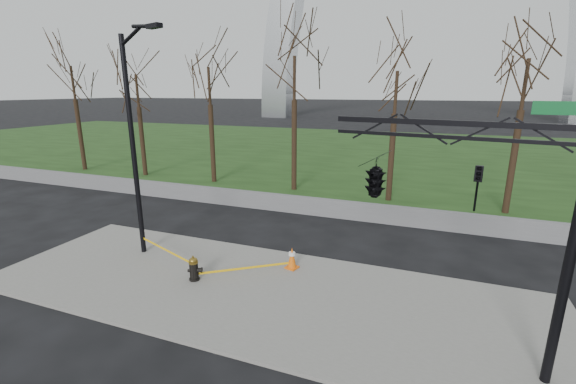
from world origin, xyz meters
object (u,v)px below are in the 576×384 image
at_px(fire_hydrant, 194,269).
at_px(street_light, 135,133).
at_px(traffic_signal_mast, 408,181).
at_px(traffic_cone, 292,258).

bearing_deg(fire_hydrant, street_light, 140.04).
bearing_deg(street_light, traffic_signal_mast, 7.64).
distance_m(traffic_cone, street_light, 7.10).
height_order(fire_hydrant, traffic_signal_mast, traffic_signal_mast).
bearing_deg(traffic_signal_mast, street_light, 179.09).
distance_m(fire_hydrant, street_light, 5.27).
relative_size(street_light, traffic_signal_mast, 1.37).
bearing_deg(traffic_signal_mast, fire_hydrant, -175.55).
bearing_deg(traffic_signal_mast, traffic_cone, 155.71).
bearing_deg(fire_hydrant, traffic_signal_mast, -23.59).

